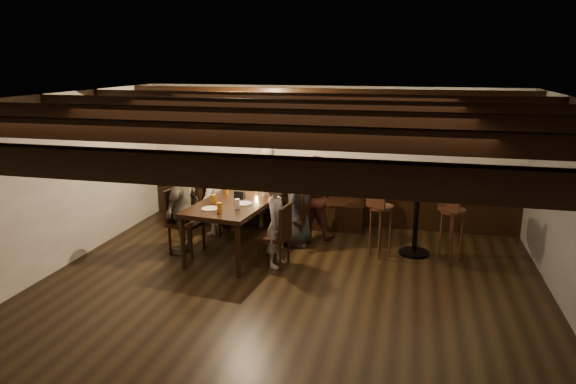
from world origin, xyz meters
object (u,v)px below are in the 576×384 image
(high_top_table, at_px, (417,208))
(person_bench_right, at_px, (316,197))
(dining_table, at_px, (241,202))
(person_bench_centre, at_px, (268,188))
(person_right_near, at_px, (298,201))
(chair_right_near, at_px, (296,228))
(person_left_far, at_px, (183,208))
(chair_right_far, at_px, (275,247))
(bar_stool_left, at_px, (380,230))
(person_right_far, at_px, (277,224))
(chair_left_far, at_px, (186,233))
(person_bench_left, at_px, (216,192))
(bar_stool_right, at_px, (451,234))
(chair_left_near, at_px, (214,219))
(person_left_near, at_px, (212,195))

(high_top_table, bearing_deg, person_bench_right, 165.18)
(dining_table, relative_size, person_bench_centre, 1.57)
(person_bench_right, bearing_deg, person_right_near, 71.57)
(chair_right_near, height_order, person_left_far, person_left_far)
(chair_right_far, height_order, bar_stool_left, bar_stool_left)
(person_bench_right, distance_m, person_right_far, 1.36)
(chair_left_far, bearing_deg, high_top_table, 108.80)
(person_bench_left, xyz_separation_m, high_top_table, (3.38, -0.62, 0.12))
(person_right_near, distance_m, person_right_far, 0.90)
(bar_stool_left, bearing_deg, person_bench_centre, -175.82)
(person_bench_centre, relative_size, bar_stool_right, 1.30)
(person_bench_left, bearing_deg, chair_left_far, 97.56)
(chair_right_near, height_order, person_right_near, person_right_near)
(person_bench_centre, height_order, person_left_far, person_bench_centre)
(person_bench_centre, relative_size, high_top_table, 1.32)
(chair_left_near, height_order, chair_right_near, chair_left_near)
(person_left_far, xyz_separation_m, person_right_far, (1.49, -0.16, -0.07))
(bar_stool_left, height_order, bar_stool_right, same)
(dining_table, distance_m, high_top_table, 2.61)
(person_bench_right, bearing_deg, chair_left_near, 15.54)
(dining_table, relative_size, high_top_table, 2.07)
(chair_right_near, height_order, bar_stool_left, bar_stool_left)
(dining_table, bearing_deg, person_right_near, 30.96)
(chair_right_near, relative_size, bar_stool_left, 0.78)
(dining_table, distance_m, chair_right_far, 0.97)
(chair_right_far, xyz_separation_m, person_right_near, (0.13, 0.89, 0.43))
(chair_right_near, relative_size, person_right_near, 0.61)
(dining_table, distance_m, person_left_near, 0.88)
(person_right_far, xyz_separation_m, bar_stool_right, (2.38, 0.75, -0.21))
(dining_table, distance_m, person_bench_centre, 1.05)
(person_bench_left, xyz_separation_m, bar_stool_left, (2.88, -0.82, -0.19))
(dining_table, xyz_separation_m, chair_left_far, (-0.77, -0.37, -0.44))
(person_left_far, relative_size, person_right_far, 1.12)
(person_left_near, bearing_deg, person_bench_left, -161.57)
(chair_right_far, relative_size, person_left_far, 0.64)
(chair_left_near, xyz_separation_m, chair_right_near, (1.43, -0.16, -0.00))
(chair_right_near, bearing_deg, person_bench_right, -22.00)
(dining_table, bearing_deg, person_bench_left, 135.00)
(person_right_far, relative_size, bar_stool_right, 1.12)
(person_bench_left, bearing_deg, chair_right_far, 140.17)
(person_right_far, bearing_deg, person_left_far, 90.00)
(chair_right_near, height_order, chair_right_far, chair_right_far)
(person_bench_centre, relative_size, person_right_far, 1.16)
(chair_left_near, relative_size, person_bench_left, 0.73)
(dining_table, distance_m, person_bench_right, 1.27)
(person_bench_centre, xyz_separation_m, person_right_far, (0.58, -1.57, -0.10))
(bar_stool_right, bearing_deg, chair_right_near, -155.85)
(dining_table, height_order, bar_stool_left, bar_stool_left)
(chair_left_near, relative_size, bar_stool_right, 0.79)
(bar_stool_right, bearing_deg, person_left_far, -143.58)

